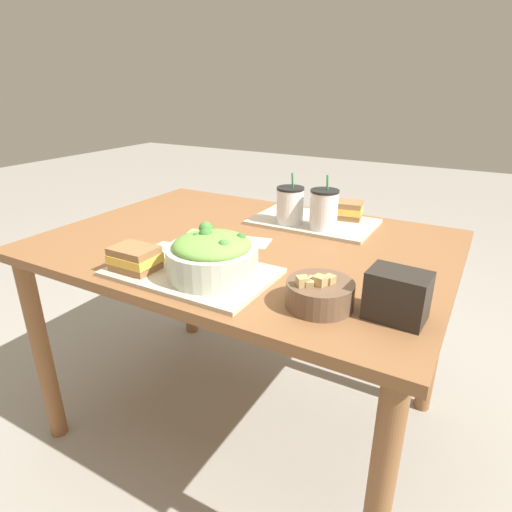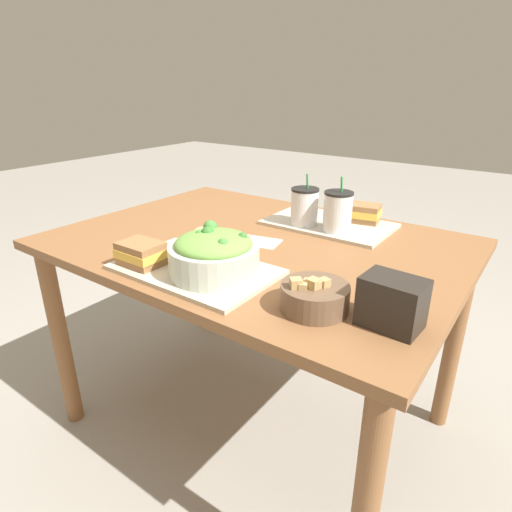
# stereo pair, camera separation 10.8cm
# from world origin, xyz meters

# --- Properties ---
(ground_plane) EXTENTS (12.00, 12.00, 0.00)m
(ground_plane) POSITION_xyz_m (0.00, 0.00, 0.00)
(ground_plane) COLOR gray
(dining_table) EXTENTS (1.30, 0.94, 0.76)m
(dining_table) POSITION_xyz_m (0.00, 0.00, 0.66)
(dining_table) COLOR brown
(dining_table) RESTS_ON ground_plane
(tray_near) EXTENTS (0.44, 0.28, 0.01)m
(tray_near) POSITION_xyz_m (0.01, -0.30, 0.76)
(tray_near) COLOR #BCB29E
(tray_near) RESTS_ON dining_table
(tray_far) EXTENTS (0.44, 0.28, 0.01)m
(tray_far) POSITION_xyz_m (0.13, 0.27, 0.76)
(tray_far) COLOR #BCB29E
(tray_far) RESTS_ON dining_table
(salad_bowl) EXTENTS (0.24, 0.24, 0.13)m
(salad_bowl) POSITION_xyz_m (0.08, -0.30, 0.82)
(salad_bowl) COLOR beige
(salad_bowl) RESTS_ON tray_near
(soup_bowl) EXTENTS (0.16, 0.16, 0.08)m
(soup_bowl) POSITION_xyz_m (0.38, -0.30, 0.79)
(soup_bowl) COLOR brown
(soup_bowl) RESTS_ON dining_table
(sandwich_near) EXTENTS (0.12, 0.09, 0.06)m
(sandwich_near) POSITION_xyz_m (-0.12, -0.37, 0.80)
(sandwich_near) COLOR olive
(sandwich_near) RESTS_ON tray_near
(baguette_near) EXTENTS (0.13, 0.08, 0.08)m
(baguette_near) POSITION_xyz_m (0.01, -0.21, 0.81)
(baguette_near) COLOR tan
(baguette_near) RESTS_ON tray_near
(sandwich_far) EXTENTS (0.14, 0.11, 0.06)m
(sandwich_far) POSITION_xyz_m (0.22, 0.36, 0.80)
(sandwich_far) COLOR olive
(sandwich_far) RESTS_ON tray_far
(drink_cup_dark) EXTENTS (0.10, 0.10, 0.18)m
(drink_cup_dark) POSITION_xyz_m (0.06, 0.21, 0.83)
(drink_cup_dark) COLOR silver
(drink_cup_dark) RESTS_ON tray_far
(drink_cup_red) EXTENTS (0.10, 0.10, 0.19)m
(drink_cup_red) POSITION_xyz_m (0.19, 0.21, 0.83)
(drink_cup_red) COLOR silver
(drink_cup_red) RESTS_ON tray_far
(chip_bag) EXTENTS (0.13, 0.10, 0.11)m
(chip_bag) POSITION_xyz_m (0.54, -0.27, 0.81)
(chip_bag) COLOR #28231E
(chip_bag) RESTS_ON dining_table
(napkin_folded) EXTENTS (0.15, 0.12, 0.00)m
(napkin_folded) POSITION_xyz_m (0.02, -0.01, 0.76)
(napkin_folded) COLOR white
(napkin_folded) RESTS_ON dining_table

